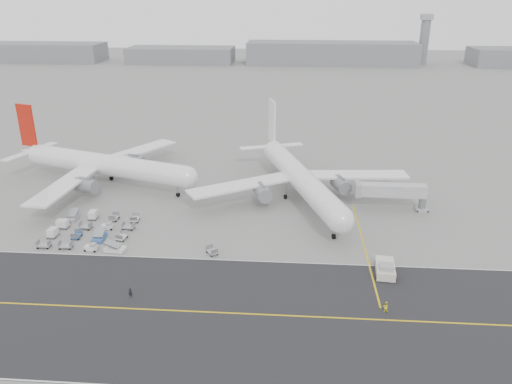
# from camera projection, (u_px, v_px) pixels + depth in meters

# --- Properties ---
(ground) EXTENTS (700.00, 700.00, 0.00)m
(ground) POSITION_uv_depth(u_px,v_px,m) (204.00, 253.00, 92.26)
(ground) COLOR gray
(ground) RESTS_ON ground
(taxiway) EXTENTS (220.00, 59.00, 0.03)m
(taxiway) POSITION_uv_depth(u_px,v_px,m) (216.00, 312.00, 75.29)
(taxiway) COLOR #252527
(taxiway) RESTS_ON ground
(horizon_buildings) EXTENTS (520.00, 28.00, 28.00)m
(horizon_buildings) POSITION_uv_depth(u_px,v_px,m) (315.00, 64.00, 330.55)
(horizon_buildings) COLOR slate
(horizon_buildings) RESTS_ON ground
(control_tower) EXTENTS (7.00, 7.00, 31.25)m
(control_tower) POSITION_uv_depth(u_px,v_px,m) (424.00, 38.00, 324.27)
(control_tower) COLOR slate
(control_tower) RESTS_ON ground
(airliner_a) EXTENTS (51.53, 50.55, 18.42)m
(airliner_a) POSITION_uv_depth(u_px,v_px,m) (102.00, 164.00, 123.21)
(airliner_a) COLOR white
(airliner_a) RESTS_ON ground
(airliner_b) EXTENTS (50.62, 51.60, 18.46)m
(airliner_b) POSITION_uv_depth(u_px,v_px,m) (299.00, 177.00, 114.79)
(airliner_b) COLOR white
(airliner_b) RESTS_ON ground
(pushback_tug) EXTENTS (3.71, 8.58, 2.42)m
(pushback_tug) POSITION_uv_depth(u_px,v_px,m) (385.00, 268.00, 85.32)
(pushback_tug) COLOR beige
(pushback_tug) RESTS_ON ground
(jet_bridge) EXTENTS (16.16, 3.22, 6.11)m
(jet_bridge) POSITION_uv_depth(u_px,v_px,m) (392.00, 192.00, 109.13)
(jet_bridge) COLOR gray
(jet_bridge) RESTS_ON ground
(gse_cluster) EXTENTS (21.61, 20.87, 1.89)m
(gse_cluster) POSITION_uv_depth(u_px,v_px,m) (92.00, 233.00, 99.77)
(gse_cluster) COLOR #A2A1A7
(gse_cluster) RESTS_ON ground
(stray_dolly) EXTENTS (2.55, 2.77, 1.46)m
(stray_dolly) POSITION_uv_depth(u_px,v_px,m) (212.00, 254.00, 92.03)
(stray_dolly) COLOR silver
(stray_dolly) RESTS_ON ground
(ground_crew_a) EXTENTS (0.70, 0.55, 1.69)m
(ground_crew_a) POSITION_uv_depth(u_px,v_px,m) (130.00, 293.00, 78.76)
(ground_crew_a) COLOR black
(ground_crew_a) RESTS_ON ground
(ground_crew_b) EXTENTS (0.93, 0.77, 1.75)m
(ground_crew_b) POSITION_uv_depth(u_px,v_px,m) (386.00, 307.00, 75.18)
(ground_crew_b) COLOR yellow
(ground_crew_b) RESTS_ON ground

